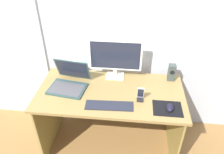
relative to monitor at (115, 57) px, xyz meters
name	(u,v)px	position (x,y,z in m)	size (l,w,h in m)	color
ground_plane	(111,142)	(-0.02, -0.26, -0.97)	(8.00, 8.00, 0.00)	olive
wall_back	(115,23)	(-0.02, 0.18, 0.28)	(6.00, 0.04, 2.50)	#A7B3BE
door_left	(6,42)	(-1.19, 0.15, 0.04)	(0.82, 0.02, 2.02)	white
desk	(110,104)	(-0.02, -0.26, -0.38)	(1.39, 0.70, 0.74)	olive
monitor	(115,57)	(0.00, 0.00, 0.00)	(0.52, 0.14, 0.41)	white
speaker_right	(172,72)	(0.57, 0.00, -0.14)	(0.07, 0.07, 0.18)	#38433E
laptop	(69,82)	(-0.43, -0.21, -0.18)	(0.39, 0.37, 0.25)	#294343
fishbowl	(74,68)	(-0.43, 0.00, -0.15)	(0.16, 0.16, 0.16)	silver
keyboard_external	(109,106)	(-0.01, -0.46, -0.22)	(0.42, 0.12, 0.01)	#20232F
mousepad	(167,108)	(0.49, -0.44, -0.23)	(0.25, 0.20, 0.00)	black
mouse	(170,108)	(0.51, -0.45, -0.21)	(0.06, 0.10, 0.04)	black
phone_in_dock	(140,96)	(0.26, -0.35, -0.18)	(0.06, 0.05, 0.14)	black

